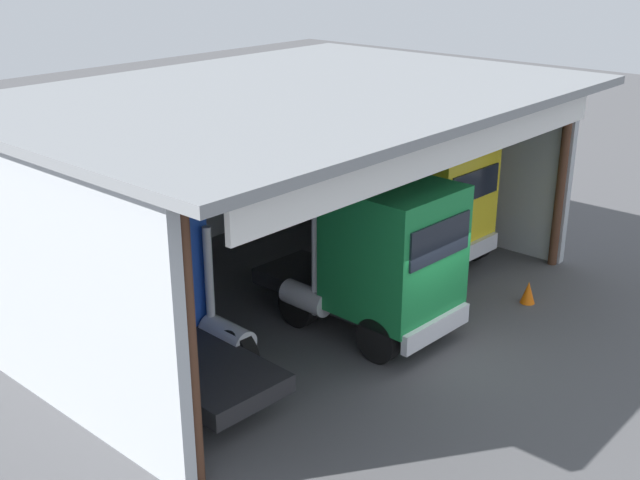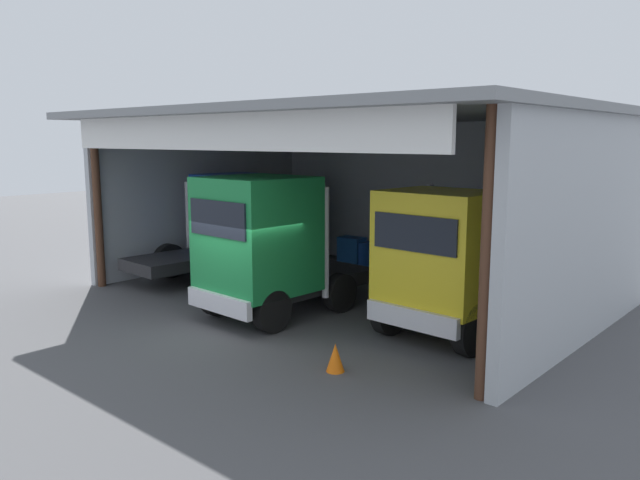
% 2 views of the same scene
% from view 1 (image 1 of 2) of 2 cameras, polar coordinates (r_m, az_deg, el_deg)
% --- Properties ---
extents(ground_plane, '(80.00, 80.00, 0.00)m').
position_cam_1_polar(ground_plane, '(17.70, 7.56, -7.69)').
color(ground_plane, '#4C4C4F').
rests_on(ground_plane, ground).
extents(workshop_shed, '(13.71, 9.91, 5.20)m').
position_cam_1_polar(workshop_shed, '(19.49, -4.55, 6.54)').
color(workshop_shed, '#ADB2B7').
rests_on(workshop_shed, ground).
extents(truck_blue_center_left_bay, '(2.70, 5.27, 3.30)m').
position_cam_1_polar(truck_blue_center_left_bay, '(16.44, -12.84, -3.70)').
color(truck_blue_center_left_bay, '#1E47B7').
rests_on(truck_blue_center_left_bay, ground).
extents(truck_green_center_right_bay, '(2.55, 5.03, 3.55)m').
position_cam_1_polar(truck_green_center_right_bay, '(17.43, 4.48, -1.30)').
color(truck_green_center_right_bay, '#197F3D').
rests_on(truck_green_center_right_bay, ground).
extents(truck_yellow_left_bay, '(2.59, 4.18, 3.39)m').
position_cam_1_polar(truck_yellow_left_bay, '(21.51, 8.06, 2.64)').
color(truck_yellow_left_bay, yellow).
rests_on(truck_yellow_left_bay, ground).
extents(oil_drum, '(0.58, 0.58, 0.87)m').
position_cam_1_polar(oil_drum, '(21.21, -13.68, -1.83)').
color(oil_drum, '#194CB2').
rests_on(oil_drum, ground).
extents(tool_cart, '(0.90, 0.60, 1.00)m').
position_cam_1_polar(tool_cart, '(20.91, -14.48, -2.04)').
color(tool_cart, '#1E59A5').
rests_on(tool_cart, ground).
extents(traffic_cone, '(0.36, 0.36, 0.56)m').
position_cam_1_polar(traffic_cone, '(20.14, 14.70, -3.65)').
color(traffic_cone, orange).
rests_on(traffic_cone, ground).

